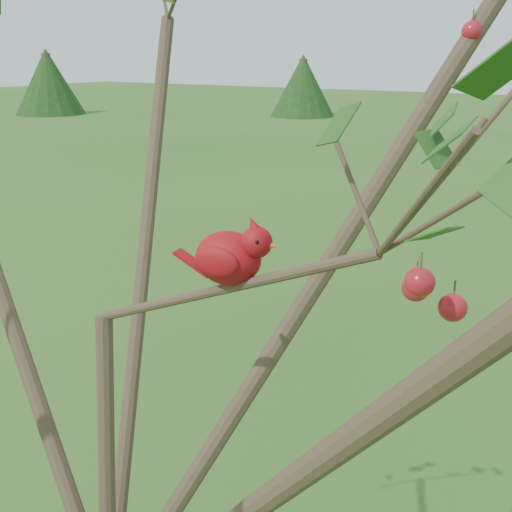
{
  "coord_description": "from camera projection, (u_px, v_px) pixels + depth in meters",
  "views": [
    {
      "loc": [
        0.86,
        -0.75,
        2.47
      ],
      "look_at": [
        0.33,
        0.08,
        2.15
      ],
      "focal_mm": 45.0,
      "sensor_mm": 36.0,
      "label": 1
    }
  ],
  "objects": [
    {
      "name": "cardinal",
      "position": [
        232.0,
        256.0,
        1.05
      ],
      "size": [
        0.19,
        0.11,
        0.13
      ],
      "rotation": [
        0.0,
        0.0,
        0.15
      ],
      "color": "#A20D17",
      "rests_on": "ground"
    },
    {
      "name": "crabapple_tree",
      "position": [
        76.0,
        259.0,
        1.11
      ],
      "size": [
        2.35,
        2.05,
        2.95
      ],
      "color": "#3C2B20",
      "rests_on": "ground"
    }
  ]
}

